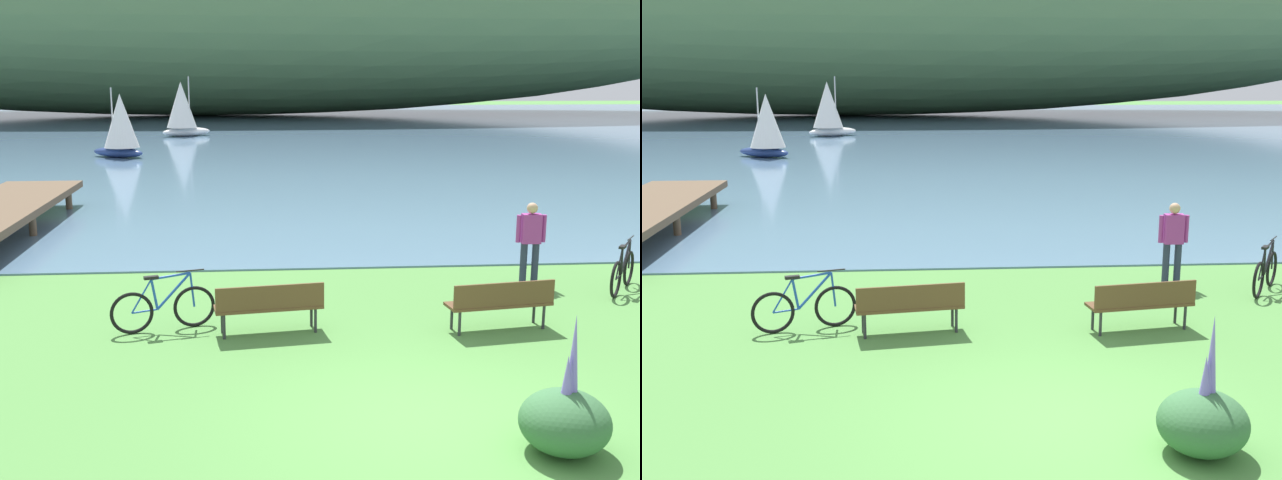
{
  "view_description": "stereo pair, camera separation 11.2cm",
  "coord_description": "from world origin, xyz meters",
  "views": [
    {
      "loc": [
        -2.06,
        -8.92,
        4.32
      ],
      "look_at": [
        -0.87,
        6.08,
        1.0
      ],
      "focal_mm": 43.41,
      "sensor_mm": 36.0,
      "label": 1
    },
    {
      "loc": [
        -1.94,
        -8.93,
        4.32
      ],
      "look_at": [
        -0.87,
        6.08,
        1.0
      ],
      "focal_mm": 43.41,
      "sensor_mm": 36.0,
      "label": 2
    }
  ],
  "objects": [
    {
      "name": "echium_bush_beside_closest",
      "position": [
        1.39,
        -0.97,
        0.4
      ],
      "size": [
        1.04,
        1.04,
        1.64
      ],
      "color": "#386B3D",
      "rests_on": "ground"
    },
    {
      "name": "distant_hillside",
      "position": [
        -6.93,
        67.72,
        9.77
      ],
      "size": [
        113.7,
        28.0,
        19.46
      ],
      "primitive_type": "ellipsoid",
      "color": "#567A4C",
      "rests_on": "bay_water"
    },
    {
      "name": "bicycle_beside_path",
      "position": [
        5.11,
        5.4,
        0.4
      ],
      "size": [
        1.15,
        1.42,
        1.01
      ],
      "color": "black",
      "rests_on": "ground"
    },
    {
      "name": "person_at_shoreline",
      "position": [
        3.41,
        6.0,
        0.98
      ],
      "size": [
        0.61,
        0.23,
        1.71
      ],
      "color": "#282D47",
      "rests_on": "ground"
    },
    {
      "name": "park_bench_further_along",
      "position": [
        -1.93,
        3.39,
        0.52
      ],
      "size": [
        1.85,
        0.72,
        0.88
      ],
      "color": "brown",
      "rests_on": "ground"
    },
    {
      "name": "sailboat_nearest_to_shore",
      "position": [
        -8.87,
        30.23,
        1.65
      ],
      "size": [
        2.96,
        2.35,
        3.43
      ],
      "color": "navy",
      "rests_on": "bay_water"
    },
    {
      "name": "ground_plane",
      "position": [
        0.0,
        0.0,
        0.0
      ],
      "size": [
        200.0,
        200.0,
        0.0
      ],
      "primitive_type": "plane",
      "color": "#518E42"
    },
    {
      "name": "bicycle_leaning_near_bench",
      "position": [
        -3.7,
        3.72,
        0.4
      ],
      "size": [
        1.71,
        0.56,
        1.01
      ],
      "color": "black",
      "rests_on": "ground"
    },
    {
      "name": "bay_water",
      "position": [
        0.0,
        47.58,
        0.02
      ],
      "size": [
        180.0,
        80.0,
        0.04
      ],
      "primitive_type": "cube",
      "color": "#5B7F9E",
      "rests_on": "ground"
    },
    {
      "name": "park_bench_near_camera",
      "position": [
        1.95,
        3.26,
        0.52
      ],
      "size": [
        1.85,
        0.74,
        0.88
      ],
      "color": "brown",
      "rests_on": "ground"
    },
    {
      "name": "sailboat_mid_bay",
      "position": [
        -7.04,
        42.83,
        1.86
      ],
      "size": [
        3.35,
        2.64,
        3.87
      ],
      "color": "white",
      "rests_on": "bay_water"
    }
  ]
}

